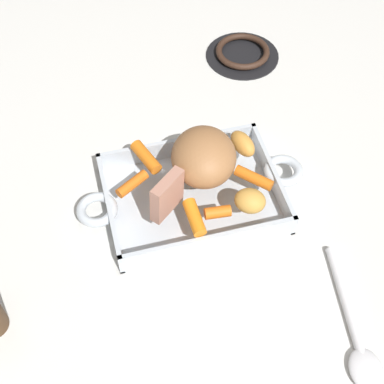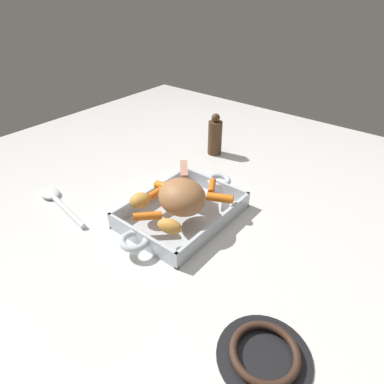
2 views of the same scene
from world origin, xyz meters
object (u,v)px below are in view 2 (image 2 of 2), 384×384
baby_carrot_northwest (148,216)px  potato_whole (140,200)px  pork_roast (182,197)px  roasting_dish (182,212)px  potato_golden_small (170,226)px  stove_burner_rear (264,354)px  baby_carrot_center_left (212,186)px  baby_carrot_long (165,187)px  roast_slice_thick (184,178)px  pepper_mill (215,136)px  baby_carrot_center_right (155,194)px  serving_spoon (57,200)px  baby_carrot_short (220,198)px

baby_carrot_northwest → potato_whole: bearing=-115.7°
pork_roast → baby_carrot_northwest: size_ratio=1.82×
roasting_dish → potato_golden_small: 0.13m
pork_roast → stove_burner_rear: 0.40m
baby_carrot_center_left → stove_burner_rear: bearing=47.2°
stove_burner_rear → baby_carrot_long: bearing=-117.6°
potato_golden_small → baby_carrot_long: bearing=-133.9°
roast_slice_thick → baby_carrot_long: bearing=-46.2°
baby_carrot_northwest → potato_golden_small: (0.00, 0.08, 0.01)m
roast_slice_thick → baby_carrot_northwest: (0.16, 0.02, -0.03)m
pork_roast → baby_carrot_center_left: 0.13m
baby_carrot_center_left → roast_slice_thick: bearing=-50.2°
baby_carrot_center_left → pepper_mill: 0.32m
baby_carrot_center_right → pepper_mill: 0.40m
serving_spoon → pepper_mill: (-0.54, 0.17, 0.06)m
potato_golden_small → roasting_dish: bearing=-153.1°
baby_carrot_long → pepper_mill: bearing=-167.2°
roast_slice_thick → baby_carrot_center_left: bearing=129.8°
baby_carrot_northwest → potato_whole: size_ratio=1.30×
serving_spoon → baby_carrot_center_left: bearing=-132.7°
pork_roast → potato_golden_small: bearing=21.2°
baby_carrot_short → pepper_mill: 0.38m
baby_carrot_northwest → baby_carrot_center_right: (-0.08, -0.05, 0.00)m
roast_slice_thick → serving_spoon: 0.38m
baby_carrot_northwest → baby_carrot_center_right: size_ratio=1.57×
roast_slice_thick → pepper_mill: size_ratio=0.48×
serving_spoon → potato_whole: bearing=-151.0°
baby_carrot_long → baby_carrot_short: bearing=108.7°
baby_carrot_northwest → serving_spoon: 0.32m
baby_carrot_northwest → stove_burner_rear: bearing=74.5°
baby_carrot_long → serving_spoon: 0.32m
pepper_mill → stove_burner_rear: bearing=41.9°
pepper_mill → serving_spoon: bearing=-17.4°
baby_carrot_short → potato_golden_small: (0.18, -0.02, 0.01)m
baby_carrot_long → baby_carrot_center_right: size_ratio=1.45×
roasting_dish → baby_carrot_short: 0.11m
baby_carrot_northwest → stove_burner_rear: 0.40m
potato_whole → pork_roast: bearing=120.1°
baby_carrot_short → pork_roast: bearing=-28.8°
pork_roast → baby_carrot_long: size_ratio=1.97×
potato_whole → pepper_mill: bearing=-169.5°
baby_carrot_short → potato_whole: potato_whole is taller
baby_carrot_northwest → baby_carrot_long: bearing=-155.6°
potato_golden_small → serving_spoon: (0.07, -0.38, -0.06)m
potato_golden_small → pepper_mill: 0.52m
roasting_dish → pork_roast: 0.08m
roast_slice_thick → baby_carrot_long: (0.04, -0.04, -0.02)m
serving_spoon → pepper_mill: size_ratio=1.62×
baby_carrot_center_right → roast_slice_thick: bearing=154.3°
pepper_mill → baby_carrot_center_left: bearing=34.1°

